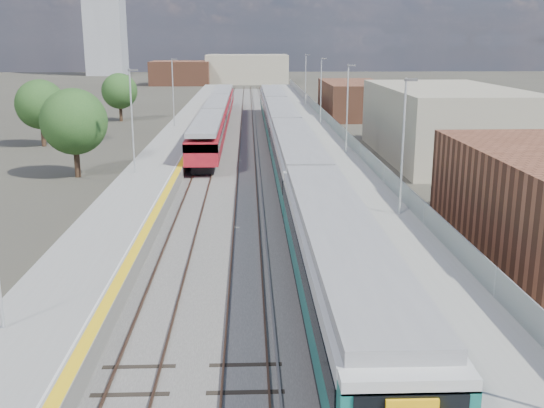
{
  "coord_description": "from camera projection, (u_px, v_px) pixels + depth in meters",
  "views": [
    {
      "loc": [
        -1.84,
        -12.12,
        10.46
      ],
      "look_at": [
        -0.64,
        19.88,
        2.2
      ],
      "focal_mm": 42.0,
      "sensor_mm": 36.0,
      "label": 1
    }
  ],
  "objects": [
    {
      "name": "green_train",
      "position": [
        287.0,
        138.0,
        54.45
      ],
      "size": [
        3.05,
        84.85,
        3.36
      ],
      "color": "black",
      "rests_on": "ground"
    },
    {
      "name": "tree_d",
      "position": [
        475.0,
        104.0,
        71.99
      ],
      "size": [
        4.02,
        4.02,
        5.45
      ],
      "color": "#382619",
      "rests_on": "ground"
    },
    {
      "name": "tree_b",
      "position": [
        40.0,
        105.0,
        63.62
      ],
      "size": [
        4.95,
        4.95,
        6.71
      ],
      "color": "#382619",
      "rests_on": "ground"
    },
    {
      "name": "tree_a",
      "position": [
        74.0,
        122.0,
        49.03
      ],
      "size": [
        5.12,
        5.12,
        6.94
      ],
      "color": "#382619",
      "rests_on": "ground"
    },
    {
      "name": "platform_left",
      "position": [
        178.0,
        141.0,
        64.74
      ],
      "size": [
        4.3,
        155.0,
        8.52
      ],
      "color": "slate",
      "rests_on": "ground"
    },
    {
      "name": "ballast_bed",
      "position": [
        244.0,
        145.0,
        65.12
      ],
      "size": [
        10.5,
        155.0,
        0.06
      ],
      "primitive_type": "cube",
      "color": "#565451",
      "rests_on": "ground"
    },
    {
      "name": "buildings",
      "position": [
        176.0,
        39.0,
        145.19
      ],
      "size": [
        72.0,
        185.5,
        40.0
      ],
      "color": "brown",
      "rests_on": "ground"
    },
    {
      "name": "red_train",
      "position": [
        217.0,
        113.0,
        75.4
      ],
      "size": [
        2.74,
        55.65,
        3.46
      ],
      "color": "black",
      "rests_on": "ground"
    },
    {
      "name": "platform_right",
      "position": [
        318.0,
        140.0,
        65.26
      ],
      "size": [
        4.7,
        155.0,
        8.52
      ],
      "color": "slate",
      "rests_on": "ground"
    },
    {
      "name": "tracks",
      "position": [
        250.0,
        142.0,
        66.75
      ],
      "size": [
        8.96,
        160.0,
        0.17
      ],
      "color": "#4C3323",
      "rests_on": "ground"
    },
    {
      "name": "ground",
      "position": [
        267.0,
        149.0,
        62.79
      ],
      "size": [
        320.0,
        320.0,
        0.0
      ],
      "primitive_type": "plane",
      "color": "#47443A",
      "rests_on": "ground"
    },
    {
      "name": "tree_c",
      "position": [
        120.0,
        91.0,
        83.6
      ],
      "size": [
        4.66,
        4.66,
        6.32
      ],
      "color": "#382619",
      "rests_on": "ground"
    }
  ]
}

